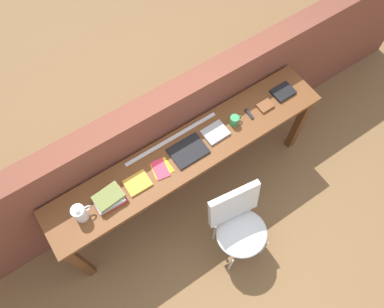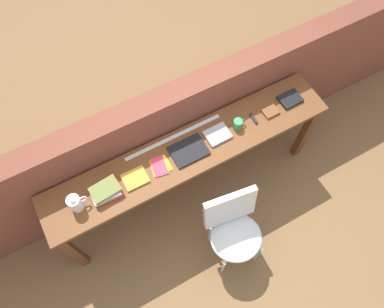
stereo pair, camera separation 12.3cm
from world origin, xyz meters
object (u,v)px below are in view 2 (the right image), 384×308
Objects in this scene: multitool_folded at (254,119)px; leather_journal_brown at (271,112)px; pitcher_white at (76,203)px; pamphlet_pile_colourful at (160,166)px; book_open_centre at (189,151)px; book_repair_rightmost at (290,99)px; chair_white_moulded at (234,227)px; magazine_cycling at (135,178)px; mug at (238,124)px; book_stack_leftmost at (106,191)px.

multitool_folded is 0.85× the size of leather_journal_brown.
pamphlet_pile_colourful is (0.69, 0.00, -0.07)m from pitcher_white.
book_open_centre is (0.26, 0.01, 0.01)m from pamphlet_pile_colourful.
pitcher_white is at bearing -179.50° from book_repair_rightmost.
book_repair_rightmost is (0.94, 0.66, 0.37)m from chair_white_moulded.
chair_white_moulded is at bearing -62.01° from pamphlet_pile_colourful.
magazine_cycling is 1.11m from multitool_folded.
book_open_centre is 0.63m from multitool_folded.
mug is at bearing 2.00° from magazine_cycling.
book_open_centre is at bearing 1.93° from pamphlet_pile_colourful.
pamphlet_pile_colourful is 1.67× the size of mug.
book_open_centre is at bearing 2.39° from magazine_cycling.
chair_white_moulded is at bearing -121.23° from mug.
mug is (0.73, 0.02, 0.04)m from pamphlet_pile_colourful.
pitcher_white is at bearing -179.18° from mug.
pitcher_white is 1.41× the size of leather_journal_brown.
pitcher_white is 0.79× the size of book_stack_leftmost.
mug is at bearing 58.77° from chair_white_moulded.
mug reaches higher than pamphlet_pile_colourful.
chair_white_moulded is at bearing -48.02° from magazine_cycling.
leather_journal_brown is (1.74, 0.00, -0.07)m from pitcher_white.
mug is at bearing -179.26° from book_repair_rightmost.
magazine_cycling is at bearing 131.27° from chair_white_moulded.
multitool_folded is at bearing 174.93° from leather_journal_brown.
book_repair_rightmost is (1.49, 0.03, 0.00)m from magazine_cycling.
pamphlet_pile_colourful is 0.97× the size of book_repair_rightmost.
multitool_folded is (0.89, 0.01, 0.00)m from pamphlet_pile_colourful.
leather_journal_brown reaches higher than multitool_folded.
book_stack_leftmost reaches higher than multitool_folded.
multitool_folded is (1.11, 0.02, -0.00)m from magazine_cycling.
chair_white_moulded is at bearing -38.26° from book_stack_leftmost.
leather_journal_brown is at bearing 0.13° from pitcher_white.
pamphlet_pile_colourful is 0.26m from book_open_centre.
multitool_folded is 0.16m from leather_journal_brown.
pitcher_white is 1.67× the size of multitool_folded.
chair_white_moulded is 4.71× the size of book_repair_rightmost.
book_open_centre is at bearing 0.78° from pitcher_white.
book_stack_leftmost reaches higher than pamphlet_pile_colourful.
mug reaches higher than leather_journal_brown.
pitcher_white is 0.96× the size of magazine_cycling.
pitcher_white is 0.48m from magazine_cycling.
book_repair_rightmost is at bearing 0.97° from book_open_centre.
leather_journal_brown reaches higher than chair_white_moulded.
book_open_centre is 2.23× the size of leather_journal_brown.
pitcher_white is at bearing -179.43° from magazine_cycling.
magazine_cycling is 1.75× the size of mug.
book_repair_rightmost reaches higher than magazine_cycling.
mug reaches higher than book_stack_leftmost.
magazine_cycling is 1.75× the size of multitool_folded.
magazine_cycling is at bearing -178.38° from book_open_centre.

